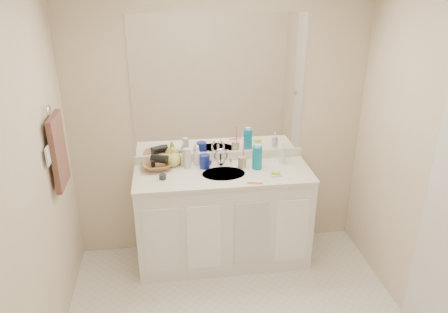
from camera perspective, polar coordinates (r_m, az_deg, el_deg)
wall_back at (r=3.85m, az=-0.65°, el=3.96°), size 2.60×0.02×2.40m
wall_left at (r=2.77m, az=-24.84°, el=-6.58°), size 0.02×2.60×2.40m
wall_right at (r=3.16m, az=26.72°, el=-3.23°), size 0.02×2.60×2.40m
vanity_cabinet at (r=3.94m, az=-0.10°, el=-8.07°), size 1.50×0.55×0.85m
countertop at (r=3.73m, az=-0.10°, el=-2.30°), size 1.52×0.57×0.03m
backsplash at (r=3.94m, az=-0.61°, el=0.05°), size 1.52×0.03×0.08m
sink_basin at (r=3.71m, az=-0.06°, el=-2.40°), size 0.37×0.37×0.02m
faucet at (r=3.84m, az=-0.42°, el=-0.33°), size 0.02×0.02×0.11m
mirror at (r=3.74m, az=-0.67°, el=9.14°), size 1.48×0.01×1.20m
blue_mug at (r=3.79m, az=-2.54°, el=-0.64°), size 0.12×0.12×0.12m
tan_cup at (r=3.80m, az=2.39°, el=-0.74°), size 0.09×0.09×0.10m
toothbrush at (r=3.76m, az=2.56°, el=0.67°), size 0.01×0.04×0.20m
mouthwash_bottle at (r=3.77m, az=4.36°, el=-0.14°), size 0.11×0.11×0.20m
clear_pump_bottle at (r=3.90m, az=7.61°, el=0.18°), size 0.06×0.06×0.15m
soap_dish at (r=3.70m, az=6.76°, el=-2.36°), size 0.11×0.09×0.01m
green_soap at (r=3.69m, az=6.78°, el=-2.10°), size 0.08×0.07×0.02m
orange_comb at (r=3.55m, az=4.08°, el=-3.48°), size 0.13×0.05×0.01m
dark_jar at (r=3.63m, az=-8.03°, el=-2.64°), size 0.07×0.07×0.04m
extra_white_bottle at (r=3.78m, az=-4.80°, el=-0.24°), size 0.06×0.06×0.18m
soap_bottle_white at (r=3.84m, az=-3.49°, el=0.06°), size 0.08×0.08×0.17m
soap_bottle_cream at (r=3.85m, az=-5.30°, el=-0.05°), size 0.09×0.09×0.15m
soap_bottle_yellow at (r=3.84m, az=-6.71°, el=-0.04°), size 0.15×0.15×0.17m
wicker_basket at (r=3.83m, az=-8.66°, el=-1.10°), size 0.28×0.28×0.06m
hair_dryer at (r=3.80m, az=-8.41°, el=-0.29°), size 0.16×0.12×0.07m
towel_ring at (r=3.32m, az=-21.87°, el=5.38°), size 0.01×0.11×0.11m
hand_towel at (r=3.41m, az=-20.80°, el=0.62°), size 0.04×0.32×0.55m
switch_plate at (r=3.22m, az=-22.01°, el=0.05°), size 0.01×0.08×0.13m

